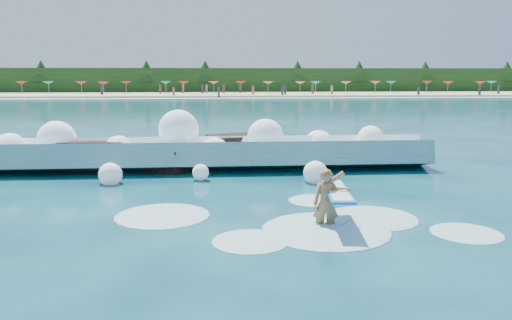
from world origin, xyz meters
name	(u,v)px	position (x,y,z in m)	size (l,w,h in m)	color
ground	(204,220)	(0.00, 0.00, 0.00)	(200.00, 200.00, 0.00)	#07283E
beach	(214,94)	(0.00, 78.00, 0.20)	(140.00, 20.00, 0.40)	tan
wet_band	(214,98)	(0.00, 67.00, 0.04)	(140.00, 5.00, 0.08)	silver
treeline	(214,81)	(0.00, 88.00, 2.50)	(140.00, 4.00, 5.00)	black
breaking_wave	(199,154)	(-0.35, 7.31, 0.55)	(18.16, 2.82, 1.57)	teal
rock_cluster	(161,156)	(-1.94, 7.73, 0.45)	(8.18, 3.43, 1.42)	black
surfer_with_board	(329,201)	(3.06, -0.82, 0.64)	(1.03, 2.92, 1.74)	olive
wave_spray	(182,142)	(-1.02, 7.25, 1.06)	(15.15, 4.88, 2.39)	white
surf_foam	(300,224)	(2.41, -0.55, 0.00)	(9.42, 5.19, 0.16)	silver
beach_umbrellas	(213,83)	(-0.16, 80.20, 2.25)	(111.75, 6.91, 0.50)	red
beachgoers	(200,90)	(-2.37, 73.69, 1.06)	(105.33, 11.74, 1.94)	#3F332D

